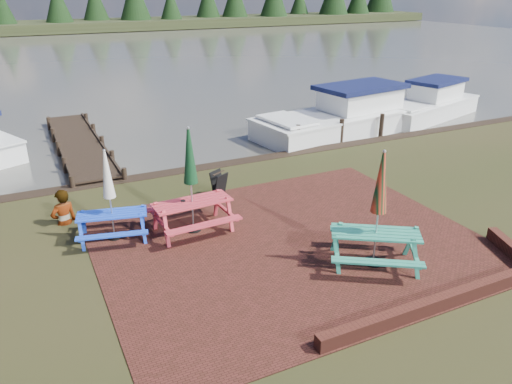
{
  "coord_description": "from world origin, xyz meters",
  "views": [
    {
      "loc": [
        -5.42,
        -8.29,
        5.86
      ],
      "look_at": [
        -0.38,
        2.1,
        1.0
      ],
      "focal_mm": 35.0,
      "sensor_mm": 36.0,
      "label": 1
    }
  ],
  "objects": [
    {
      "name": "ground",
      "position": [
        0.0,
        0.0,
        0.0
      ],
      "size": [
        120.0,
        120.0,
        0.0
      ],
      "primitive_type": "plane",
      "color": "black",
      "rests_on": "ground"
    },
    {
      "name": "far_treeline",
      "position": [
        0.0,
        66.0,
        3.28
      ],
      "size": [
        120.0,
        10.0,
        8.1
      ],
      "color": "black",
      "rests_on": "ground"
    },
    {
      "name": "picnic_table_teal",
      "position": [
        1.19,
        -0.69,
        0.94
      ],
      "size": [
        2.54,
        2.48,
        2.67
      ],
      "rotation": [
        0.0,
        0.0,
        -0.58
      ],
      "color": "#2B8D71",
      "rests_on": "ground"
    },
    {
      "name": "boat_far",
      "position": [
        12.42,
        9.49,
        0.39
      ],
      "size": [
        6.64,
        3.9,
        1.96
      ],
      "rotation": [
        0.0,
        0.0,
        1.86
      ],
      "color": "white",
      "rests_on": "ground"
    },
    {
      "name": "brick_wall",
      "position": [
        2.15,
        -2.42,
        0.15
      ],
      "size": [
        6.21,
        1.79,
        0.3
      ],
      "color": "#4C1E16",
      "rests_on": "ground"
    },
    {
      "name": "jetty",
      "position": [
        -3.5,
        11.28,
        0.11
      ],
      "size": [
        1.76,
        9.08,
        1.0
      ],
      "color": "black",
      "rests_on": "ground"
    },
    {
      "name": "water",
      "position": [
        0.0,
        37.0,
        0.0
      ],
      "size": [
        120.0,
        60.0,
        0.02
      ],
      "primitive_type": "cube",
      "color": "#433F39",
      "rests_on": "ground"
    },
    {
      "name": "picnic_table_red",
      "position": [
        -1.9,
        2.64,
        0.95
      ],
      "size": [
        2.04,
        1.83,
        2.71
      ],
      "rotation": [
        0.0,
        0.0,
        0.05
      ],
      "color": "#BF313C",
      "rests_on": "ground"
    },
    {
      "name": "person",
      "position": [
        -4.82,
        4.52,
        0.93
      ],
      "size": [
        0.79,
        0.64,
        1.87
      ],
      "primitive_type": "imported",
      "rotation": [
        0.0,
        0.0,
        3.46
      ],
      "color": "gray",
      "rests_on": "ground"
    },
    {
      "name": "paving",
      "position": [
        0.0,
        1.0,
        0.01
      ],
      "size": [
        9.0,
        7.5,
        0.02
      ],
      "primitive_type": "cube",
      "color": "#391912",
      "rests_on": "ground"
    },
    {
      "name": "chalkboard",
      "position": [
        -0.52,
        4.3,
        0.42
      ],
      "size": [
        0.53,
        0.69,
        0.8
      ],
      "rotation": [
        0.0,
        0.0,
        0.52
      ],
      "color": "black",
      "rests_on": "ground"
    },
    {
      "name": "boat_near",
      "position": [
        7.3,
        9.03,
        0.46
      ],
      "size": [
        8.45,
        3.94,
        2.2
      ],
      "rotation": [
        0.0,
        0.0,
        1.71
      ],
      "color": "white",
      "rests_on": "ground"
    },
    {
      "name": "picnic_table_blue",
      "position": [
        -3.8,
        3.08,
        0.8
      ],
      "size": [
        1.94,
        1.8,
        2.29
      ],
      "rotation": [
        0.0,
        0.0,
        -0.23
      ],
      "color": "blue",
      "rests_on": "ground"
    }
  ]
}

